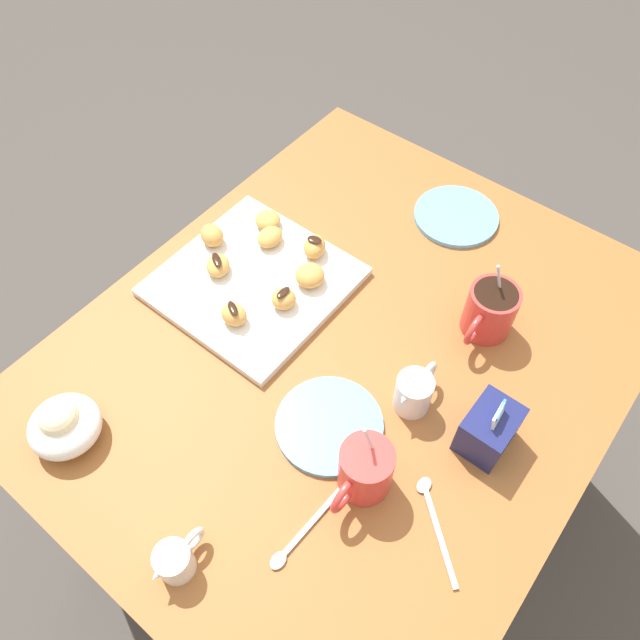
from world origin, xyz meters
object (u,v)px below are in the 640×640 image
at_px(cream_pitcher_white, 414,391).
at_px(saucer_sky_left, 456,216).
at_px(pastry_plate_square, 255,281).
at_px(beignet_4, 268,220).
at_px(chocolate_sauce_pitcher, 175,560).
at_px(ice_cream_bowl, 64,425).
at_px(dining_table, 347,383).
at_px(beignet_3, 218,266).
at_px(beignet_2, 315,247).
at_px(saucer_sky_right, 329,425).
at_px(beignet_6, 284,299).
at_px(beignet_5, 212,235).
at_px(beignet_0, 270,237).
at_px(beignet_1, 234,315).
at_px(beignet_7, 310,275).
at_px(sugar_caddy, 489,429).
at_px(coffee_mug_red_left, 490,310).
at_px(coffee_mug_red_right, 365,470).

bearing_deg(cream_pitcher_white, saucer_sky_left, -158.34).
bearing_deg(pastry_plate_square, beignet_4, -149.75).
bearing_deg(chocolate_sauce_pitcher, ice_cream_bowl, -96.86).
bearing_deg(dining_table, beignet_3, -84.81).
bearing_deg(beignet_2, ice_cream_bowl, -7.73).
xyz_separation_m(dining_table, saucer_sky_right, (0.14, 0.07, 0.13)).
relative_size(beignet_3, beignet_6, 1.19).
distance_m(beignet_5, beignet_6, 0.21).
bearing_deg(beignet_3, beignet_0, 166.45).
relative_size(chocolate_sauce_pitcher, beignet_3, 1.75).
relative_size(beignet_5, beignet_6, 1.19).
relative_size(beignet_2, beignet_6, 1.24).
bearing_deg(dining_table, saucer_sky_left, -177.29).
bearing_deg(beignet_1, beignet_2, 176.96).
xyz_separation_m(saucer_sky_left, beignet_7, (0.33, -0.12, 0.03)).
distance_m(cream_pitcher_white, saucer_sky_left, 0.44).
bearing_deg(ice_cream_bowl, beignet_0, -178.48).
relative_size(dining_table, ice_cream_bowl, 9.34).
relative_size(pastry_plate_square, sugar_caddy, 2.99).
bearing_deg(dining_table, beignet_2, -124.53).
distance_m(coffee_mug_red_left, beignet_7, 0.32).
relative_size(cream_pitcher_white, chocolate_sauce_pitcher, 1.14).
height_order(coffee_mug_red_left, beignet_3, coffee_mug_red_left).
bearing_deg(pastry_plate_square, beignet_2, 157.32).
height_order(beignet_2, beignet_6, beignet_2).
bearing_deg(saucer_sky_right, beignet_5, -111.58).
relative_size(beignet_0, beignet_3, 1.04).
bearing_deg(beignet_1, pastry_plate_square, -157.67).
distance_m(beignet_3, beignet_7, 0.17).
bearing_deg(sugar_caddy, beignet_5, -92.88).
bearing_deg(beignet_4, chocolate_sauce_pitcher, 30.00).
height_order(beignet_1, beignet_3, beignet_1).
relative_size(cream_pitcher_white, sugar_caddy, 0.99).
relative_size(pastry_plate_square, beignet_7, 5.79).
distance_m(coffee_mug_red_left, beignet_3, 0.50).
height_order(chocolate_sauce_pitcher, beignet_4, chocolate_sauce_pitcher).
bearing_deg(ice_cream_bowl, beignet_1, 169.21).
bearing_deg(saucer_sky_right, coffee_mug_red_right, 66.39).
distance_m(sugar_caddy, saucer_sky_right, 0.25).
distance_m(pastry_plate_square, beignet_6, 0.09).
relative_size(pastry_plate_square, chocolate_sauce_pitcher, 3.45).
bearing_deg(beignet_7, coffee_mug_red_right, 50.71).
xyz_separation_m(cream_pitcher_white, beignet_7, (-0.09, -0.28, -0.01)).
xyz_separation_m(dining_table, beignet_4, (-0.12, -0.29, 0.16)).
bearing_deg(saucer_sky_right, beignet_0, -125.45).
bearing_deg(beignet_5, beignet_2, 120.23).
distance_m(pastry_plate_square, cream_pitcher_white, 0.37).
xyz_separation_m(chocolate_sauce_pitcher, saucer_sky_right, (-0.30, 0.03, -0.03)).
bearing_deg(beignet_7, ice_cream_bowl, -13.08).
distance_m(ice_cream_bowl, beignet_3, 0.39).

